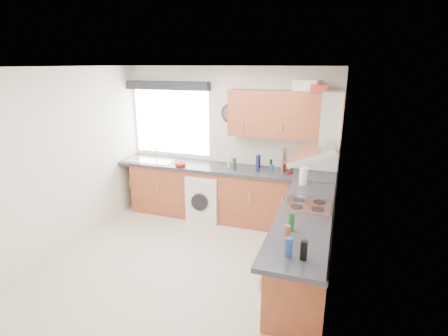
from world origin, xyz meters
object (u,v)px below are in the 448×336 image
at_px(oven, 305,242).
at_px(extractor_hood, 323,135).
at_px(washing_machine, 206,197).
at_px(upper_cabinets, 284,114).

distance_m(oven, extractor_hood, 1.35).
xyz_separation_m(oven, washing_machine, (-1.76, 1.10, -0.03)).
xyz_separation_m(extractor_hood, upper_cabinets, (-0.65, 1.33, 0.03)).
relative_size(oven, extractor_hood, 1.09).
bearing_deg(upper_cabinets, extractor_hood, -63.87).
bearing_deg(extractor_hood, oven, 180.00).
height_order(extractor_hood, washing_machine, extractor_hood).
relative_size(oven, washing_machine, 1.09).
bearing_deg(upper_cabinets, oven, -67.46).
bearing_deg(oven, washing_machine, 148.07).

